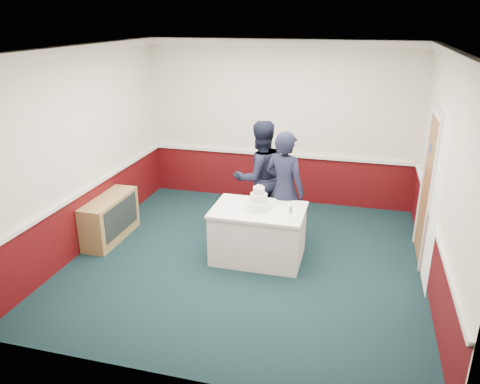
% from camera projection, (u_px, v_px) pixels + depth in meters
% --- Properties ---
extents(ground, '(5.00, 5.00, 0.00)m').
position_uv_depth(ground, '(247.00, 260.00, 6.91)').
color(ground, '#132A2E').
rests_on(ground, ground).
extents(room_shell, '(5.00, 5.00, 3.00)m').
position_uv_depth(room_shell, '(263.00, 120.00, 6.74)').
color(room_shell, silver).
rests_on(room_shell, ground).
extents(sideboard, '(0.41, 1.20, 0.70)m').
position_uv_depth(sideboard, '(110.00, 218.00, 7.45)').
color(sideboard, '#A98652').
rests_on(sideboard, ground).
extents(cake_table, '(1.32, 0.92, 0.79)m').
position_uv_depth(cake_table, '(258.00, 233.00, 6.82)').
color(cake_table, white).
rests_on(cake_table, ground).
extents(wedding_cake, '(0.35, 0.35, 0.36)m').
position_uv_depth(wedding_cake, '(259.00, 202.00, 6.65)').
color(wedding_cake, white).
rests_on(wedding_cake, cake_table).
extents(cake_knife, '(0.05, 0.22, 0.00)m').
position_uv_depth(cake_knife, '(253.00, 214.00, 6.51)').
color(cake_knife, silver).
rests_on(cake_knife, cake_table).
extents(champagne_flute, '(0.05, 0.05, 0.21)m').
position_uv_depth(champagne_flute, '(290.00, 211.00, 6.26)').
color(champagne_flute, silver).
rests_on(champagne_flute, cake_table).
extents(person_man, '(1.14, 1.10, 1.86)m').
position_uv_depth(person_man, '(260.00, 177.00, 7.54)').
color(person_man, black).
rests_on(person_man, ground).
extents(person_woman, '(0.78, 0.65, 1.82)m').
position_uv_depth(person_woman, '(284.00, 190.00, 7.08)').
color(person_woman, black).
rests_on(person_woman, ground).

